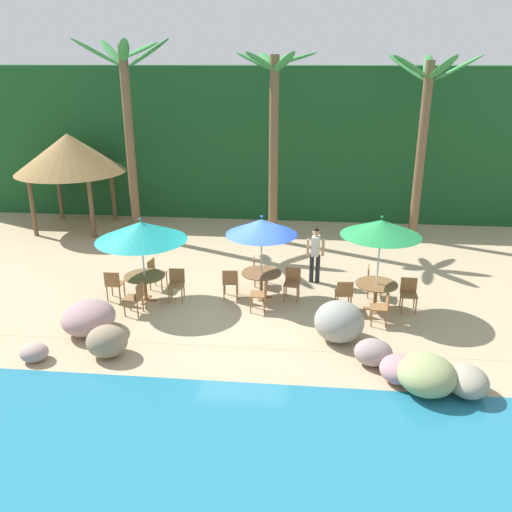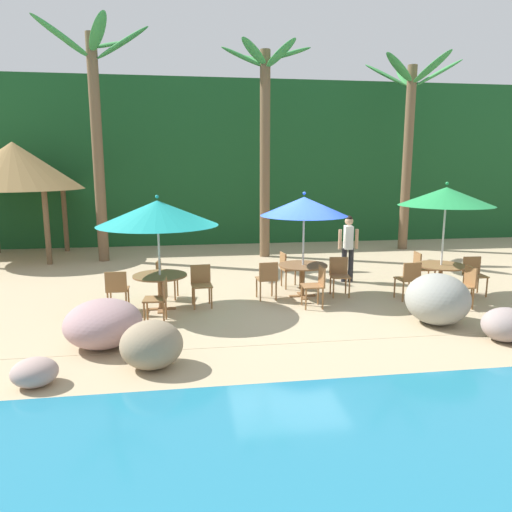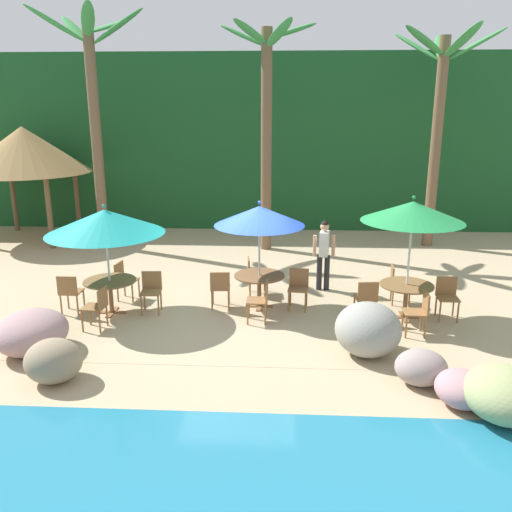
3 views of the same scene
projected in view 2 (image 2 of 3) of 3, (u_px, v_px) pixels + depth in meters
ground_plane at (286, 300)px, 10.64m from camera, size 120.00×120.00×0.00m
terrace_deck at (286, 300)px, 10.63m from camera, size 18.00×5.20×0.01m
foliage_backdrop at (239, 163)px, 18.82m from camera, size 28.00×2.40×6.00m
rock_seawall at (417, 324)px, 7.84m from camera, size 16.29×3.15×0.96m
umbrella_teal at (158, 213)px, 9.56m from camera, size 2.42×2.42×2.36m
dining_table_teal at (160, 281)px, 9.82m from camera, size 1.10×1.10×0.74m
chair_teal_seaward at (201, 282)px, 10.11m from camera, size 0.45×0.46×0.87m
chair_teal_inland at (164, 276)px, 10.67m from camera, size 0.49×0.48×0.87m
chair_teal_left at (117, 288)px, 9.64m from camera, size 0.43×0.43×0.87m
chair_teal_right at (160, 297)px, 9.01m from camera, size 0.46×0.45×0.87m
umbrella_blue at (304, 206)px, 10.53m from camera, size 1.93×1.93×2.37m
dining_table_blue at (303, 270)px, 10.80m from camera, size 1.10×1.10×0.74m
chair_blue_seaward at (339, 273)px, 10.94m from camera, size 0.46×0.47×0.87m
chair_blue_inland at (287, 267)px, 11.61m from camera, size 0.47×0.46×0.87m
chair_blue_left at (267, 277)px, 10.54m from camera, size 0.45×0.46×0.87m
chair_blue_right at (317, 283)px, 10.00m from camera, size 0.43×0.42×0.87m
umbrella_green at (446, 197)px, 10.48m from camera, size 2.04×2.04×2.58m
dining_table_green at (441, 270)px, 10.79m from camera, size 1.10×1.10×0.74m
chair_green_seaward at (474, 273)px, 10.99m from camera, size 0.43×0.44×0.87m
chair_green_inland at (421, 267)px, 11.64m from camera, size 0.46×0.45×0.87m
chair_green_left at (409, 278)px, 10.52m from camera, size 0.46×0.47×0.87m
chair_green_right at (465, 284)px, 9.99m from camera, size 0.43×0.43×0.87m
palm_tree_nearest at (96, 112)px, 14.18m from camera, size 3.17×3.32×6.94m
palm_tree_second at (265, 122)px, 14.94m from camera, size 2.78×2.61×6.52m
palm_tree_third at (409, 128)px, 16.34m from camera, size 3.16×3.36×6.45m
palapa_hut at (14, 166)px, 14.85m from camera, size 4.10×4.10×3.65m
waiter_in_white at (348, 244)px, 12.12m from camera, size 0.52×0.37×1.70m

